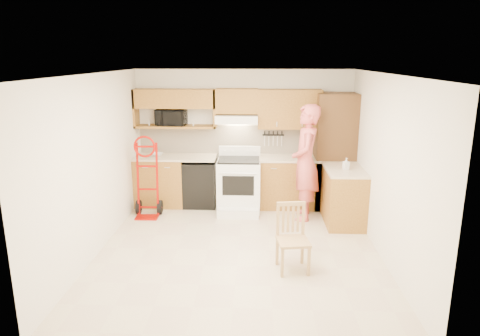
# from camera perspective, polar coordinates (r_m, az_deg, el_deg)

# --- Properties ---
(floor) EXTENTS (4.00, 4.50, 0.02)m
(floor) POSITION_cam_1_polar(r_m,az_deg,el_deg) (6.39, -0.19, -10.82)
(floor) COLOR beige
(floor) RESTS_ON ground
(ceiling) EXTENTS (4.00, 4.50, 0.02)m
(ceiling) POSITION_cam_1_polar(r_m,az_deg,el_deg) (5.78, -0.21, 12.38)
(ceiling) COLOR white
(ceiling) RESTS_ON ground
(wall_back) EXTENTS (4.00, 0.02, 2.50)m
(wall_back) POSITION_cam_1_polar(r_m,az_deg,el_deg) (8.17, 0.51, 4.11)
(wall_back) COLOR silver
(wall_back) RESTS_ON ground
(wall_front) EXTENTS (4.00, 0.02, 2.50)m
(wall_front) POSITION_cam_1_polar(r_m,az_deg,el_deg) (3.82, -1.73, -8.20)
(wall_front) COLOR silver
(wall_front) RESTS_ON ground
(wall_left) EXTENTS (0.02, 4.50, 2.50)m
(wall_left) POSITION_cam_1_polar(r_m,az_deg,el_deg) (6.38, -18.55, 0.37)
(wall_left) COLOR silver
(wall_left) RESTS_ON ground
(wall_right) EXTENTS (0.02, 4.50, 2.50)m
(wall_right) POSITION_cam_1_polar(r_m,az_deg,el_deg) (6.21, 18.66, -0.01)
(wall_right) COLOR silver
(wall_right) RESTS_ON ground
(backsplash) EXTENTS (3.92, 0.03, 0.55)m
(backsplash) POSITION_cam_1_polar(r_m,az_deg,el_deg) (8.16, 0.50, 3.73)
(backsplash) COLOR beige
(backsplash) RESTS_ON wall_back
(lower_cab_left) EXTENTS (0.90, 0.60, 0.90)m
(lower_cab_left) POSITION_cam_1_polar(r_m,az_deg,el_deg) (8.25, -10.40, -1.74)
(lower_cab_left) COLOR #A17230
(lower_cab_left) RESTS_ON ground
(dishwasher) EXTENTS (0.60, 0.60, 0.85)m
(dishwasher) POSITION_cam_1_polar(r_m,az_deg,el_deg) (8.13, -5.22, -1.99)
(dishwasher) COLOR black
(dishwasher) RESTS_ON ground
(lower_cab_right) EXTENTS (1.14, 0.60, 0.90)m
(lower_cab_right) POSITION_cam_1_polar(r_m,az_deg,el_deg) (8.07, 6.33, -1.95)
(lower_cab_right) COLOR #A17230
(lower_cab_right) RESTS_ON ground
(countertop_left) EXTENTS (1.50, 0.63, 0.04)m
(countertop_left) POSITION_cam_1_polar(r_m,az_deg,el_deg) (8.07, -8.47, 1.43)
(countertop_left) COLOR beige
(countertop_left) RESTS_ON lower_cab_left
(countertop_right) EXTENTS (1.14, 0.63, 0.04)m
(countertop_right) POSITION_cam_1_polar(r_m,az_deg,el_deg) (7.95, 6.42, 1.30)
(countertop_right) COLOR beige
(countertop_right) RESTS_ON lower_cab_right
(cab_return_right) EXTENTS (0.60, 1.00, 0.90)m
(cab_return_right) POSITION_cam_1_polar(r_m,az_deg,el_deg) (7.43, 13.46, -3.74)
(cab_return_right) COLOR #A17230
(cab_return_right) RESTS_ON ground
(countertop_return) EXTENTS (0.63, 1.00, 0.04)m
(countertop_return) POSITION_cam_1_polar(r_m,az_deg,el_deg) (7.30, 13.67, -0.23)
(countertop_return) COLOR beige
(countertop_return) RESTS_ON cab_return_right
(pantry_tall) EXTENTS (0.70, 0.60, 2.10)m
(pantry_tall) POSITION_cam_1_polar(r_m,az_deg,el_deg) (8.02, 12.30, 2.12)
(pantry_tall) COLOR #4F3117
(pantry_tall) RESTS_ON ground
(upper_cab_left) EXTENTS (1.50, 0.33, 0.34)m
(upper_cab_left) POSITION_cam_1_polar(r_m,az_deg,el_deg) (8.04, -8.57, 9.03)
(upper_cab_left) COLOR #A17230
(upper_cab_left) RESTS_ON wall_back
(upper_shelf_mw) EXTENTS (1.50, 0.33, 0.04)m
(upper_shelf_mw) POSITION_cam_1_polar(r_m,az_deg,el_deg) (8.10, -8.44, 5.44)
(upper_shelf_mw) COLOR #A17230
(upper_shelf_mw) RESTS_ON wall_back
(upper_cab_center) EXTENTS (0.76, 0.33, 0.44)m
(upper_cab_center) POSITION_cam_1_polar(r_m,az_deg,el_deg) (7.91, -0.40, 8.81)
(upper_cab_center) COLOR #A17230
(upper_cab_center) RESTS_ON wall_back
(upper_cab_right) EXTENTS (1.14, 0.33, 0.70)m
(upper_cab_right) POSITION_cam_1_polar(r_m,az_deg,el_deg) (7.93, 6.54, 7.72)
(upper_cab_right) COLOR #A17230
(upper_cab_right) RESTS_ON wall_back
(range_hood) EXTENTS (0.76, 0.46, 0.14)m
(range_hood) POSITION_cam_1_polar(r_m,az_deg,el_deg) (7.88, -0.42, 6.52)
(range_hood) COLOR white
(range_hood) RESTS_ON wall_back
(knife_strip) EXTENTS (0.40, 0.05, 0.29)m
(knife_strip) POSITION_cam_1_polar(r_m,az_deg,el_deg) (8.12, 4.39, 3.93)
(knife_strip) COLOR black
(knife_strip) RESTS_ON backsplash
(microwave) EXTENTS (0.56, 0.39, 0.30)m
(microwave) POSITION_cam_1_polar(r_m,az_deg,el_deg) (8.09, -9.03, 6.61)
(microwave) COLOR black
(microwave) RESTS_ON upper_shelf_mw
(range) EXTENTS (0.76, 1.00, 1.12)m
(range) POSITION_cam_1_polar(r_m,az_deg,el_deg) (7.74, -0.16, -1.71)
(range) COLOR white
(range) RESTS_ON ground
(person) EXTENTS (0.52, 0.75, 1.97)m
(person) POSITION_cam_1_polar(r_m,az_deg,el_deg) (7.38, 8.62, 0.69)
(person) COLOR #D65A58
(person) RESTS_ON ground
(hand_truck) EXTENTS (0.51, 0.47, 1.29)m
(hand_truck) POSITION_cam_1_polar(r_m,az_deg,el_deg) (7.63, -12.22, -1.66)
(hand_truck) COLOR #A10B02
(hand_truck) RESTS_ON ground
(dining_chair) EXTENTS (0.46, 0.49, 0.88)m
(dining_chair) POSITION_cam_1_polar(r_m,az_deg,el_deg) (5.70, 7.01, -9.23)
(dining_chair) COLOR tan
(dining_chair) RESTS_ON ground
(soap_bottle) EXTENTS (0.11, 0.11, 0.19)m
(soap_bottle) POSITION_cam_1_polar(r_m,az_deg,el_deg) (7.23, 13.80, 0.56)
(soap_bottle) COLOR white
(soap_bottle) RESTS_ON countertop_return
(bowl) EXTENTS (0.26, 0.26, 0.05)m
(bowl) POSITION_cam_1_polar(r_m,az_deg,el_deg) (8.14, -10.87, 1.76)
(bowl) COLOR white
(bowl) RESTS_ON countertop_left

